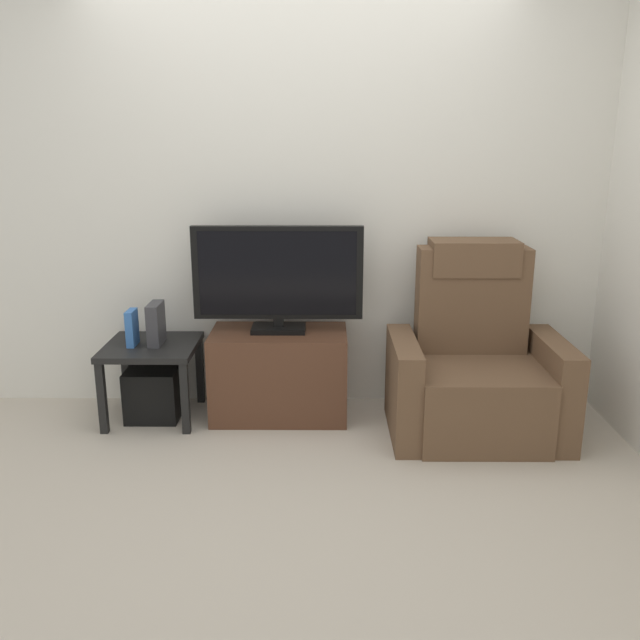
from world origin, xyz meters
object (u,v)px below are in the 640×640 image
at_px(television, 278,276).
at_px(game_console, 156,324).
at_px(tv_stand, 279,374).
at_px(book_upright, 132,328).
at_px(subwoofer_box, 154,392).
at_px(recliner_armchair, 475,368).
at_px(side_table, 152,356).

distance_m(television, game_console, 0.78).
distance_m(tv_stand, book_upright, 0.91).
height_order(book_upright, game_console, game_console).
distance_m(subwoofer_box, game_console, 0.43).
height_order(television, game_console, television).
bearing_deg(recliner_armchair, side_table, 179.91).
distance_m(side_table, book_upright, 0.21).
bearing_deg(book_upright, subwoofer_box, 11.31).
relative_size(television, recliner_armchair, 0.92).
relative_size(recliner_armchair, book_upright, 5.08).
bearing_deg(subwoofer_box, side_table, -18.43).
bearing_deg(television, book_upright, -175.41).
bearing_deg(subwoofer_box, recliner_armchair, -4.78).
bearing_deg(book_upright, tv_stand, 3.34).
bearing_deg(side_table, recliner_armchair, -4.78).
relative_size(television, book_upright, 4.70).
height_order(subwoofer_box, game_console, game_console).
height_order(tv_stand, game_console, game_console).
distance_m(side_table, subwoofer_box, 0.23).
bearing_deg(television, game_console, -176.92).
bearing_deg(subwoofer_box, game_console, 15.95).
bearing_deg(recliner_armchair, tv_stand, 175.29).
xyz_separation_m(tv_stand, television, (0.00, 0.02, 0.60)).
bearing_deg(tv_stand, game_console, -178.41).
bearing_deg(game_console, subwoofer_box, -164.05).
distance_m(recliner_armchair, game_console, 1.89).
relative_size(tv_stand, subwoofer_box, 2.61).
relative_size(tv_stand, side_table, 1.50).
relative_size(tv_stand, television, 0.81).
bearing_deg(game_console, television, 3.08).
bearing_deg(side_table, game_console, 15.95).
height_order(tv_stand, subwoofer_box, tv_stand).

